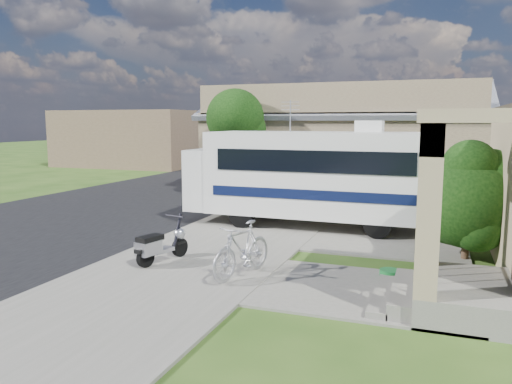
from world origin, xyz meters
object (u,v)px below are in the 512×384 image
(shrub, at_px, (471,199))
(garden_hose, at_px, (390,276))
(motorhome, at_px, (311,174))
(pickup_truck, at_px, (233,171))
(van, at_px, (268,157))
(scooter, at_px, (160,245))
(bicycle, at_px, (242,252))

(shrub, xyz_separation_m, garden_hose, (-1.57, -2.19, -1.35))
(motorhome, xyz_separation_m, pickup_truck, (-6.25, 8.70, -0.90))
(shrub, relative_size, pickup_truck, 0.53)
(motorhome, distance_m, garden_hose, 5.58)
(motorhome, relative_size, van, 1.15)
(scooter, height_order, garden_hose, scooter)
(pickup_truck, xyz_separation_m, van, (-0.50, 7.17, 0.20))
(motorhome, height_order, shrub, motorhome)
(shrub, height_order, garden_hose, shrub)
(motorhome, distance_m, pickup_truck, 10.75)
(pickup_truck, bearing_deg, shrub, 138.89)
(bicycle, bearing_deg, motorhome, 104.43)
(shrub, distance_m, pickup_truck, 15.37)
(van, bearing_deg, motorhome, -60.03)
(shrub, bearing_deg, garden_hose, -125.67)
(pickup_truck, distance_m, van, 7.19)
(scooter, bearing_deg, bicycle, 6.86)
(bicycle, xyz_separation_m, garden_hose, (2.88, 0.94, -0.47))
(pickup_truck, height_order, garden_hose, pickup_truck)
(shrub, distance_m, garden_hose, 3.01)
(pickup_truck, relative_size, garden_hose, 12.64)
(pickup_truck, bearing_deg, motorhome, 130.77)
(shrub, relative_size, bicycle, 1.51)
(bicycle, height_order, van, van)
(shrub, bearing_deg, motorhome, 151.48)
(scooter, relative_size, garden_hose, 3.66)
(shrub, xyz_separation_m, van, (-11.13, 18.25, -0.50))
(shrub, relative_size, scooter, 1.83)
(shrub, bearing_deg, van, 121.38)
(shrub, bearing_deg, bicycle, -144.84)
(bicycle, distance_m, garden_hose, 3.06)
(garden_hose, bearing_deg, pickup_truck, 124.34)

